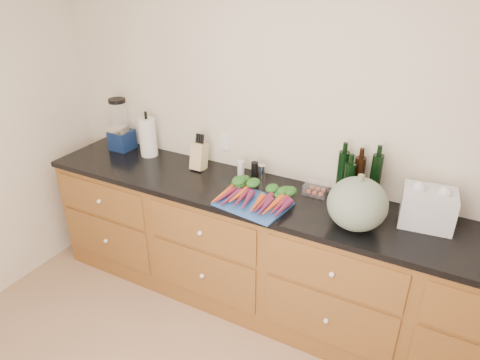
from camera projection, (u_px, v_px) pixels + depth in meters
The scene contains 15 objects.
wall_back at pixel (304, 132), 2.89m from camera, with size 4.10×0.05×2.60m, color beige.
cabinets at pixel (280, 259), 3.02m from camera, with size 3.60×0.64×0.90m.
countertop at pixel (283, 201), 2.81m from camera, with size 3.64×0.62×0.04m, color black.
cutting_board at pixel (253, 204), 2.73m from camera, with size 0.43×0.33×0.01m, color #2A56AA.
carrots at pixel (256, 196), 2.75m from camera, with size 0.47×0.35×0.07m.
squash at pixel (357, 204), 2.43m from camera, with size 0.34×0.34×0.31m, color #5C6E5D.
blender_appliance at pixel (120, 128), 3.47m from camera, with size 0.17×0.17×0.42m.
paper_towel at pixel (148, 137), 3.37m from camera, with size 0.14×0.14×0.30m, color silver.
knife_block at pixel (199, 156), 3.17m from camera, with size 0.10×0.10×0.20m, color tan.
grinder_salt at pixel (241, 168), 3.08m from camera, with size 0.05×0.05×0.11m, color silver.
grinder_pepper at pixel (255, 170), 3.03m from camera, with size 0.05×0.05×0.13m, color black.
canister_chrome at pixel (262, 173), 3.01m from camera, with size 0.05×0.05×0.12m, color white.
tomato_box at pixel (316, 189), 2.85m from camera, with size 0.15×0.12×0.07m, color white.
bottles at pixel (356, 179), 2.72m from camera, with size 0.28×0.14×0.33m.
grocery_bag at pixel (428, 208), 2.49m from camera, with size 0.29×0.23×0.22m, color silver, non-canonical shape.
Camera 1 is at (0.89, -0.98, 2.32)m, focal length 32.00 mm.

